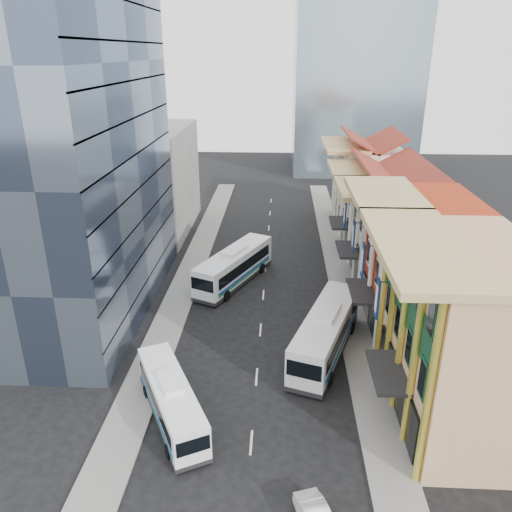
# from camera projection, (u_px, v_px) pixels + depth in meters

# --- Properties ---
(ground) EXTENTS (200.00, 200.00, 0.00)m
(ground) POSITION_uv_depth(u_px,v_px,m) (250.00, 454.00, 31.09)
(ground) COLOR black
(ground) RESTS_ON ground
(sidewalk_right) EXTENTS (3.00, 90.00, 0.15)m
(sidewalk_right) POSITION_uv_depth(u_px,v_px,m) (346.00, 296.00, 50.98)
(sidewalk_right) COLOR slate
(sidewalk_right) RESTS_ON ground
(sidewalk_left) EXTENTS (3.00, 90.00, 0.15)m
(sidewalk_left) POSITION_uv_depth(u_px,v_px,m) (182.00, 292.00, 51.77)
(sidewalk_left) COLOR slate
(sidewalk_left) RESTS_ON ground
(shophouse_tan) EXTENTS (8.00, 14.00, 12.00)m
(shophouse_tan) POSITION_uv_depth(u_px,v_px,m) (467.00, 335.00, 32.76)
(shophouse_tan) COLOR tan
(shophouse_tan) RESTS_ON ground
(shophouse_red) EXTENTS (8.00, 10.00, 12.00)m
(shophouse_red) POSITION_uv_depth(u_px,v_px,m) (420.00, 263.00, 43.84)
(shophouse_red) COLOR #AA2F13
(shophouse_red) RESTS_ON ground
(shophouse_cream_near) EXTENTS (8.00, 9.00, 10.00)m
(shophouse_cream_near) POSITION_uv_depth(u_px,v_px,m) (397.00, 237.00, 53.00)
(shophouse_cream_near) COLOR silver
(shophouse_cream_near) RESTS_ON ground
(shophouse_cream_mid) EXTENTS (8.00, 9.00, 10.00)m
(shophouse_cream_mid) POSITION_uv_depth(u_px,v_px,m) (381.00, 211.00, 61.31)
(shophouse_cream_mid) COLOR silver
(shophouse_cream_mid) RESTS_ON ground
(shophouse_cream_far) EXTENTS (8.00, 12.00, 11.00)m
(shophouse_cream_far) POSITION_uv_depth(u_px,v_px,m) (368.00, 186.00, 70.81)
(shophouse_cream_far) COLOR silver
(shophouse_cream_far) RESTS_ON ground
(office_tower) EXTENTS (12.00, 26.00, 30.00)m
(office_tower) POSITION_uv_depth(u_px,v_px,m) (70.00, 153.00, 43.72)
(office_tower) COLOR #374257
(office_tower) RESTS_ON ground
(office_block_far) EXTENTS (10.00, 18.00, 14.00)m
(office_block_far) POSITION_uv_depth(u_px,v_px,m) (152.00, 180.00, 67.95)
(office_block_far) COLOR gray
(office_block_far) RESTS_ON ground
(bus_left_near) EXTENTS (6.67, 10.14, 3.26)m
(bus_left_near) POSITION_uv_depth(u_px,v_px,m) (171.00, 399.00, 33.47)
(bus_left_near) COLOR white
(bus_left_near) RESTS_ON ground
(bus_left_far) EXTENTS (7.86, 12.50, 3.99)m
(bus_left_far) POSITION_uv_depth(u_px,v_px,m) (234.00, 266.00, 53.34)
(bus_left_far) COLOR silver
(bus_left_far) RESTS_ON ground
(bus_right) EXTENTS (6.92, 12.99, 4.08)m
(bus_right) POSITION_uv_depth(u_px,v_px,m) (326.00, 332.00, 40.72)
(bus_right) COLOR silver
(bus_right) RESTS_ON ground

